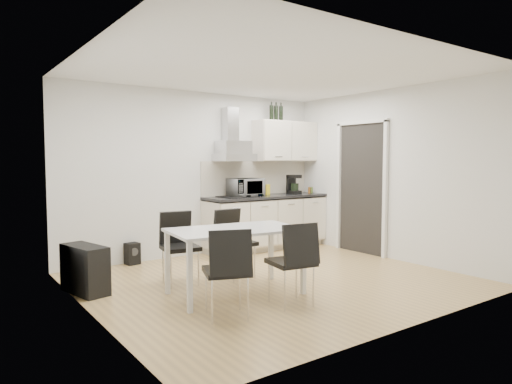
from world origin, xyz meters
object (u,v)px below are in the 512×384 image
(chair_near_right, at_px, (291,263))
(chair_near_left, at_px, (227,272))
(kitchenette, at_px, (267,200))
(floor_speaker, at_px, (132,254))
(dining_table, at_px, (235,235))
(chair_far_left, at_px, (180,249))
(guitar_amp, at_px, (85,269))
(chair_far_right, at_px, (236,244))

(chair_near_right, bearing_deg, chair_near_left, -175.10)
(kitchenette, xyz_separation_m, floor_speaker, (-2.33, 0.17, -0.67))
(dining_table, xyz_separation_m, floor_speaker, (-0.42, 2.11, -0.52))
(dining_table, height_order, chair_near_right, chair_near_right)
(kitchenette, bearing_deg, chair_far_left, -151.53)
(dining_table, relative_size, chair_near_left, 1.76)
(chair_near_right, distance_m, floor_speaker, 2.87)
(chair_far_left, xyz_separation_m, floor_speaker, (-0.10, 1.37, -0.28))
(dining_table, bearing_deg, chair_near_left, -122.05)
(kitchenette, relative_size, guitar_amp, 3.58)
(chair_near_right, bearing_deg, floor_speaker, 113.54)
(kitchenette, height_order, chair_near_right, kitchenette)
(chair_far_right, relative_size, chair_near_right, 1.00)
(chair_far_left, relative_size, chair_far_right, 1.00)
(chair_far_right, distance_m, guitar_amp, 1.83)
(floor_speaker, bearing_deg, dining_table, -87.53)
(chair_far_right, xyz_separation_m, chair_near_left, (-0.87, -1.18, 0.00))
(chair_far_left, bearing_deg, chair_near_left, 91.74)
(kitchenette, distance_m, guitar_amp, 3.45)
(chair_near_left, distance_m, floor_speaker, 2.72)
(dining_table, bearing_deg, chair_far_right, 63.56)
(chair_near_left, bearing_deg, chair_far_right, 73.81)
(kitchenette, bearing_deg, dining_table, -134.37)
(chair_near_right, bearing_deg, dining_table, 122.01)
(chair_far_left, bearing_deg, chair_far_right, 176.64)
(chair_far_right, bearing_deg, guitar_amp, -18.91)
(chair_far_right, height_order, floor_speaker, chair_far_right)
(chair_near_left, height_order, guitar_amp, chair_near_left)
(chair_far_right, distance_m, chair_near_left, 1.47)
(dining_table, xyz_separation_m, guitar_amp, (-1.38, 1.03, -0.40))
(chair_far_left, bearing_deg, chair_near_right, 121.76)
(chair_far_left, distance_m, chair_near_left, 1.34)
(dining_table, height_order, chair_far_left, chair_far_left)
(chair_near_left, bearing_deg, floor_speaker, 109.05)
(chair_near_right, bearing_deg, chair_far_right, 93.95)
(kitchenette, relative_size, dining_table, 1.63)
(chair_far_right, relative_size, floor_speaker, 2.80)
(kitchenette, bearing_deg, chair_far_right, -138.09)
(chair_near_right, relative_size, guitar_amp, 1.25)
(chair_far_left, xyz_separation_m, chair_near_left, (-0.16, -1.33, 0.00))
(dining_table, relative_size, chair_near_right, 1.76)
(chair_far_left, relative_size, chair_near_left, 1.00)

